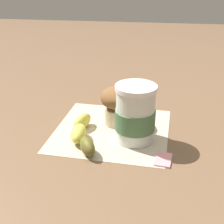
{
  "coord_description": "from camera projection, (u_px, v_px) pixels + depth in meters",
  "views": [
    {
      "loc": [
        -0.09,
        0.64,
        0.36
      ],
      "look_at": [
        0.0,
        0.0,
        0.05
      ],
      "focal_mm": 50.0,
      "sensor_mm": 36.0,
      "label": 1
    }
  ],
  "objects": [
    {
      "name": "ground_plane",
      "position": [
        112.0,
        130.0,
        0.74
      ],
      "size": [
        3.0,
        3.0,
        0.0
      ],
      "primitive_type": "plane",
      "color": "brown"
    },
    {
      "name": "paper_napkin",
      "position": [
        112.0,
        130.0,
        0.74
      ],
      "size": [
        0.28,
        0.28,
        0.0
      ],
      "primitive_type": "cube",
      "rotation": [
        0.0,
        0.0,
        -0.06
      ],
      "color": "beige",
      "rests_on": "ground_plane"
    },
    {
      "name": "coffee_cup",
      "position": [
        135.0,
        115.0,
        0.67
      ],
      "size": [
        0.09,
        0.09,
        0.13
      ],
      "color": "silver",
      "rests_on": "paper_napkin"
    },
    {
      "name": "muffin",
      "position": [
        118.0,
        103.0,
        0.75
      ],
      "size": [
        0.09,
        0.09,
        0.09
      ],
      "color": "beige",
      "rests_on": "paper_napkin"
    },
    {
      "name": "banana",
      "position": [
        82.0,
        133.0,
        0.69
      ],
      "size": [
        0.09,
        0.17,
        0.03
      ],
      "color": "#D6CC4C",
      "rests_on": "paper_napkin"
    },
    {
      "name": "sugar_packet",
      "position": [
        163.0,
        159.0,
        0.63
      ],
      "size": [
        0.04,
        0.05,
        0.01
      ],
      "primitive_type": "cube",
      "rotation": [
        0.0,
        0.0,
        4.59
      ],
      "color": "pink",
      "rests_on": "ground_plane"
    }
  ]
}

